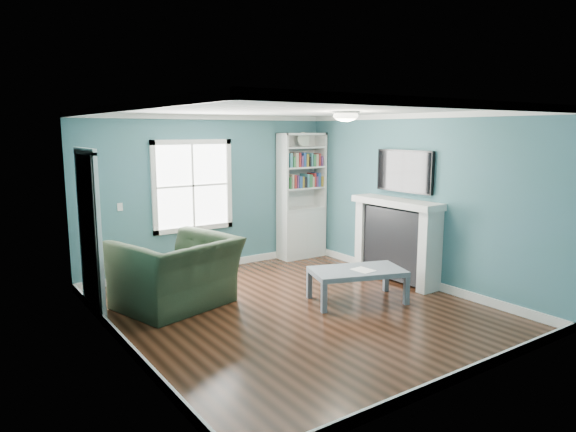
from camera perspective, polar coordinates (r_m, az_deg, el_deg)
floor at (r=6.90m, az=0.85°, el=-10.37°), size 5.00×5.00×0.00m
room_walls at (r=6.53m, az=0.88°, el=2.80°), size 5.00×5.00×5.00m
trim at (r=6.58m, az=0.88°, el=-0.19°), size 4.50×5.00×2.60m
window at (r=8.55m, az=-10.53°, el=3.33°), size 1.40×0.06×1.50m
bookshelf at (r=9.49m, az=1.49°, el=0.87°), size 0.90×0.35×2.31m
fireplace at (r=8.19m, az=11.97°, el=-2.75°), size 0.44×1.58×1.30m
tv at (r=8.13m, az=12.81°, el=4.89°), size 0.06×1.10×0.65m
door at (r=6.97m, az=-21.23°, el=-1.66°), size 0.12×0.98×2.17m
ceiling_fixture at (r=7.13m, az=6.44°, el=11.08°), size 0.38×0.38×0.15m
light_switch at (r=8.17m, az=-18.17°, el=0.96°), size 0.08×0.01×0.12m
recliner at (r=7.00m, az=-12.33°, el=-4.93°), size 1.63×1.29×1.25m
coffee_table at (r=7.17m, az=7.70°, el=-6.33°), size 1.41×1.06×0.46m
paper_sheet at (r=7.12m, az=8.34°, el=-5.95°), size 0.25×0.31×0.00m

